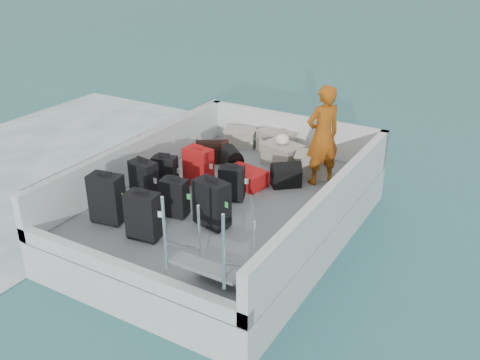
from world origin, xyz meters
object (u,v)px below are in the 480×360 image
object	(u,v)px
suitcase_3	(143,216)
suitcase_4	(175,198)
crate_2	(282,156)
crate_3	(314,165)
suitcase_5	(198,167)
crate_0	(240,138)
suitcase_8	(245,177)
crate_1	(276,142)
suitcase_1	(144,181)
passenger	(323,136)
suitcase_6	(212,204)
suitcase_0	(107,199)
suitcase_2	(165,173)
suitcase_7	(232,184)

from	to	relation	value
suitcase_3	suitcase_4	distance (m)	0.73
crate_2	crate_3	distance (m)	0.68
suitcase_5	crate_0	distance (m)	1.87
suitcase_8	crate_1	distance (m)	1.61
suitcase_1	crate_3	distance (m)	2.92
crate_0	passenger	distance (m)	2.23
suitcase_4	suitcase_5	world-z (taller)	suitcase_5
suitcase_1	suitcase_6	bearing A→B (deg)	3.39
suitcase_0	suitcase_6	world-z (taller)	suitcase_0
suitcase_2	crate_3	distance (m)	2.55
suitcase_3	passenger	xyz separation A→B (m)	(1.39, 2.89, 0.50)
suitcase_1	suitcase_0	bearing A→B (deg)	-81.25
suitcase_5	suitcase_1	bearing A→B (deg)	-108.06
suitcase_7	crate_2	distance (m)	1.62
suitcase_0	suitcase_1	bearing A→B (deg)	79.91
suitcase_4	crate_0	distance (m)	2.98
suitcase_7	suitcase_8	xyz separation A→B (m)	(-0.09, 0.59, -0.14)
suitcase_2	suitcase_3	xyz separation A→B (m)	(0.70, -1.39, 0.06)
suitcase_6	passenger	world-z (taller)	passenger
suitcase_4	crate_2	world-z (taller)	suitcase_4
suitcase_8	crate_1	bearing A→B (deg)	19.00
suitcase_4	passenger	world-z (taller)	passenger
suitcase_4	crate_1	xyz separation A→B (m)	(0.13, 3.04, -0.10)
suitcase_6	suitcase_4	bearing A→B (deg)	-163.93
suitcase_8	suitcase_6	bearing A→B (deg)	-159.20
suitcase_0	suitcase_8	size ratio (longest dim) A/B	1.09
suitcase_0	passenger	size ratio (longest dim) A/B	0.44
crate_3	suitcase_2	bearing A→B (deg)	-137.67
suitcase_2	suitcase_4	size ratio (longest dim) A/B	0.96
suitcase_0	passenger	xyz separation A→B (m)	(2.13, 2.79, 0.47)
suitcase_0	crate_3	xyz separation A→B (m)	(1.93, 3.01, -0.18)
suitcase_6	crate_3	distance (m)	2.41
suitcase_3	crate_2	world-z (taller)	suitcase_3
suitcase_6	suitcase_0	bearing A→B (deg)	-141.27
suitcase_1	passenger	bearing A→B (deg)	52.27
suitcase_8	crate_1	xyz separation A→B (m)	(-0.24, 1.59, 0.06)
suitcase_0	passenger	world-z (taller)	passenger
suitcase_5	suitcase_6	size ratio (longest dim) A/B	0.92
suitcase_5	suitcase_7	distance (m)	0.80
suitcase_2	suitcase_0	bearing A→B (deg)	-106.40
suitcase_0	crate_0	distance (m)	3.56
suitcase_3	crate_1	distance (m)	3.77
suitcase_4	passenger	distance (m)	2.64
suitcase_3	suitcase_7	xyz separation A→B (m)	(0.44, 1.59, -0.07)
suitcase_7	suitcase_8	size ratio (longest dim) A/B	0.82
crate_2	passenger	xyz separation A→B (m)	(0.88, -0.32, 0.65)
suitcase_2	suitcase_5	size ratio (longest dim) A/B	0.88
suitcase_8	passenger	size ratio (longest dim) A/B	0.40
suitcase_1	suitcase_4	distance (m)	0.74
suitcase_0	suitcase_5	bearing A→B (deg)	66.74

